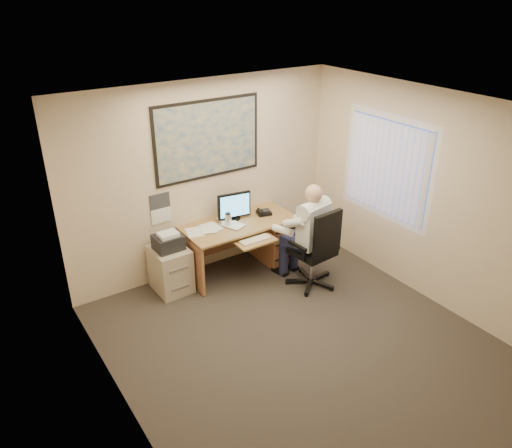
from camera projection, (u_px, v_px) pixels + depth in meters
room_shell at (309, 243)px, 5.15m from camera, size 4.00×4.50×2.70m
desk at (258, 235)px, 7.29m from camera, size 1.60×0.97×1.14m
world_map at (208, 139)px, 6.61m from camera, size 1.56×0.03×1.06m
wall_calendar at (161, 208)px, 6.60m from camera, size 0.28×0.01×0.42m
window_blinds at (386, 168)px, 6.65m from camera, size 0.06×1.40×1.30m
filing_cabinet at (170, 265)px, 6.66m from camera, size 0.45×0.54×0.87m
office_chair at (314, 264)px, 6.76m from camera, size 0.75×0.75×1.17m
person at (312, 236)px, 6.65m from camera, size 0.75×0.96×1.46m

